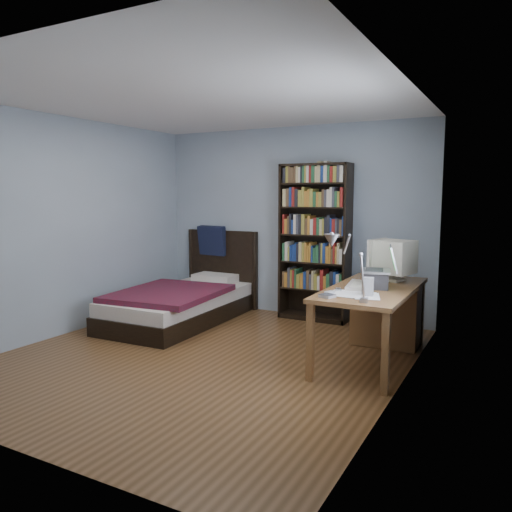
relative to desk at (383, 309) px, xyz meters
name	(u,v)px	position (x,y,z in m)	size (l,w,h in m)	color
room	(205,232)	(-1.48, -1.13, 0.84)	(4.20, 4.24, 2.50)	#573719
desk	(383,309)	(0.00, 0.00, 0.00)	(0.75, 1.64, 0.73)	brown
crt_monitor	(393,258)	(0.08, 0.01, 0.55)	(0.46, 0.42, 0.43)	beige
laptop	(378,276)	(0.05, -0.46, 0.43)	(0.41, 0.39, 0.41)	#2D2D30
desk_lamp	(337,248)	(0.00, -1.52, 0.80)	(0.23, 0.51, 0.60)	#99999E
keyboard	(358,286)	(-0.12, -0.51, 0.33)	(0.19, 0.47, 0.03)	#BEB09E
speaker	(368,287)	(0.08, -0.90, 0.40)	(0.08, 0.08, 0.17)	gray
soda_can	(367,277)	(-0.12, -0.23, 0.37)	(0.06, 0.06, 0.11)	#07340E
mouse	(378,281)	(-0.02, -0.20, 0.33)	(0.07, 0.12, 0.04)	silver
phone_silver	(339,289)	(-0.24, -0.76, 0.32)	(0.05, 0.09, 0.02)	#ACACB1
phone_grey	(330,292)	(-0.26, -0.94, 0.32)	(0.05, 0.10, 0.02)	gray
external_drive	(327,296)	(-0.22, -1.10, 0.32)	(0.11, 0.11, 0.02)	gray
bookshelf	(315,242)	(-1.10, 0.81, 0.59)	(0.90, 0.30, 2.00)	black
bed	(184,300)	(-2.57, 0.00, -0.17)	(1.27, 2.19, 1.16)	black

